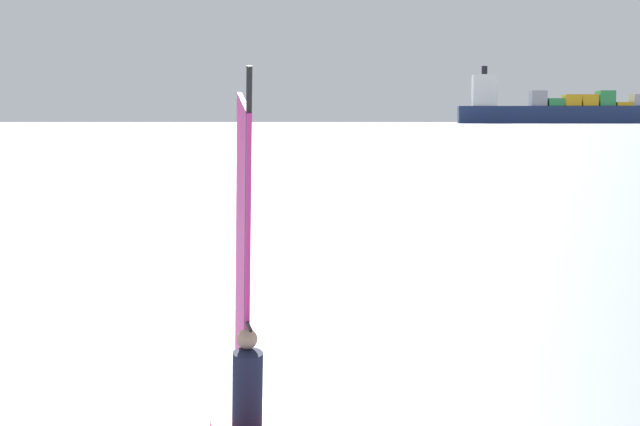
% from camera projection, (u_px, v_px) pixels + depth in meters
% --- Properties ---
extents(ground_plane, '(4000.00, 4000.00, 0.00)m').
position_uv_depth(ground_plane, '(105.00, 391.00, 14.36)').
color(ground_plane, '#9EA8B2').
extents(windsurfer, '(1.54, 2.89, 3.99)m').
position_uv_depth(windsurfer, '(246.00, 351.00, 11.94)').
color(windsurfer, red).
rests_on(windsurfer, ground_plane).
extents(cargo_ship, '(149.29, 52.88, 39.32)m').
position_uv_depth(cargo_ship, '(561.00, 109.00, 771.62)').
color(cargo_ship, navy).
rests_on(cargo_ship, ground_plane).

